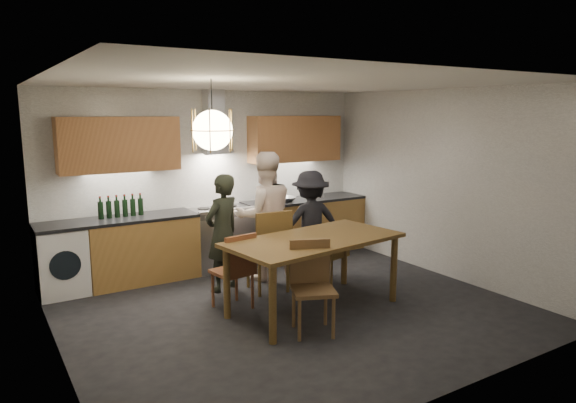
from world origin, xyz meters
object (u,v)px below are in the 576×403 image
person_left (223,233)px  stock_pot (317,192)px  dining_table (314,246)px  chair_back_left (236,267)px  chair_front (312,280)px  person_right (310,223)px  wine_bottles (121,206)px  person_mid (265,216)px  mixing_bowl (286,199)px

person_left → stock_pot: (2.14, 0.94, 0.22)m
dining_table → stock_pot: (1.53, 2.12, 0.22)m
chair_back_left → chair_front: 1.00m
person_right → wine_bottles: size_ratio=2.49×
stock_pot → wine_bottles: wine_bottles is taller
person_left → stock_pot: size_ratio=6.60×
dining_table → wine_bottles: bearing=119.2°
chair_front → stock_pot: (1.88, 2.57, 0.43)m
dining_table → person_left: 1.32m
person_right → stock_pot: (0.80, 0.97, 0.24)m
person_left → person_right: (1.34, -0.03, -0.02)m
chair_front → wine_bottles: (-1.27, 2.63, 0.50)m
person_left → wine_bottles: (-1.01, 1.01, 0.29)m
person_right → wine_bottles: person_right is taller
chair_back_left → person_mid: size_ratio=0.52×
wine_bottles → mixing_bowl: bearing=-3.1°
chair_front → mixing_bowl: bearing=86.7°
chair_back_left → mixing_bowl: bearing=-144.1°
chair_back_left → wine_bottles: wine_bottles is taller
chair_front → dining_table: bearing=75.5°
person_left → mixing_bowl: person_left is taller
dining_table → chair_front: size_ratio=2.24×
mixing_bowl → wine_bottles: (-2.50, 0.14, 0.11)m
person_mid → wine_bottles: 1.92m
mixing_bowl → stock_pot: stock_pot is taller
wine_bottles → stock_pot: bearing=-1.2°
dining_table → wine_bottles: size_ratio=3.61×
dining_table → stock_pot: 2.63m
mixing_bowl → wine_bottles: bearing=176.9°
mixing_bowl → chair_back_left: bearing=-136.2°
chair_front → wine_bottles: 2.97m
person_mid → person_right: person_mid is taller
chair_front → stock_pot: size_ratio=4.17×
chair_front → person_mid: 1.85m
dining_table → person_left: size_ratio=1.42×
chair_back_left → wine_bottles: size_ratio=1.54×
chair_back_left → person_mid: bearing=-143.1°
person_mid → mixing_bowl: person_mid is taller
stock_pot → mixing_bowl: bearing=-173.7°
dining_table → chair_front: bearing=-134.8°
person_mid → wine_bottles: size_ratio=2.96×
person_right → chair_front: bearing=70.8°
chair_back_left → stock_pot: 2.88m
person_right → chair_back_left: bearing=39.4°
chair_front → chair_back_left: bearing=138.2°
chair_front → person_right: person_right is taller
stock_pot → person_mid: bearing=-150.9°
person_left → stock_pot: person_left is taller
mixing_bowl → dining_table: bearing=-113.4°
chair_back_left → person_left: size_ratio=0.60×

